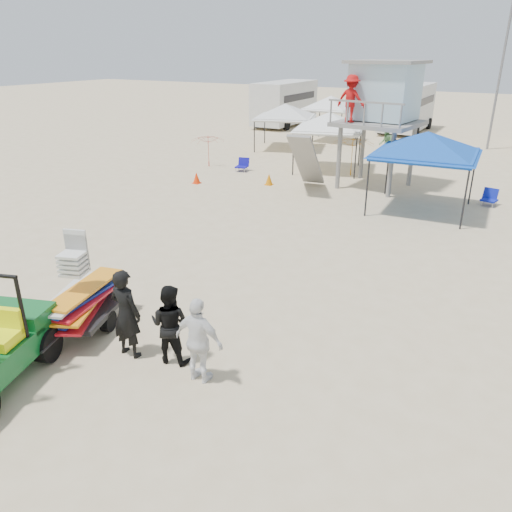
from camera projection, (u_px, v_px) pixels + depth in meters
The scene contains 20 objects.
ground at pixel (156, 367), 9.49m from camera, with size 140.00×140.00×0.00m, color beige.
surf_trailer at pixel (82, 295), 10.51m from camera, with size 1.68×2.34×1.96m.
man_left at pixel (126, 314), 9.55m from camera, with size 0.67×0.44×1.82m, color black.
man_mid at pixel (170, 324), 9.41m from camera, with size 0.78×0.60×1.60m, color black.
man_right at pixel (199, 341), 8.82m from camera, with size 0.97×0.40×1.65m, color white.
lifeguard_tower at pixel (380, 97), 20.51m from camera, with size 3.51×3.51×5.04m.
canopy_blue at pixel (428, 136), 17.66m from camera, with size 3.57×3.57×3.29m.
canopy_white_a at pixel (330, 115), 23.75m from camera, with size 3.72×3.72×3.19m.
canopy_white_b at pixel (285, 106), 29.16m from camera, with size 4.00×4.00×3.01m.
canopy_white_c at pixel (331, 98), 31.44m from camera, with size 2.90×2.90×3.23m.
umbrella_a at pixel (208, 151), 25.23m from camera, with size 1.73×1.76×1.58m, color red.
umbrella_b at pixel (352, 157), 23.32m from camera, with size 1.98×2.02×1.82m, color orange.
cone_near at pixel (196, 178), 22.26m from camera, with size 0.34×0.34×0.50m, color #FA3307.
cone_far at pixel (269, 179), 22.01m from camera, with size 0.34×0.34×0.50m, color orange.
beach_chair_a at pixel (243, 165), 24.50m from camera, with size 0.63×0.67×0.64m.
beach_chair_c at pixel (490, 197), 19.16m from camera, with size 0.64×0.70×0.64m.
rv_far_left at pixel (285, 101), 38.35m from camera, with size 2.64×6.80×3.25m.
rv_mid_left at pixel (407, 106), 35.52m from camera, with size 2.65×6.50×3.25m.
light_pole_left at pixel (499, 79), 28.36m from camera, with size 0.14×0.14×8.00m, color slate.
distant_beachgoers at pixel (470, 156), 23.73m from camera, with size 10.14×14.54×1.79m.
Camera 1 is at (5.52, -6.01, 5.61)m, focal length 35.00 mm.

